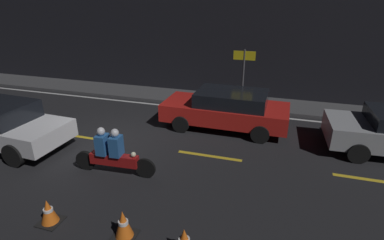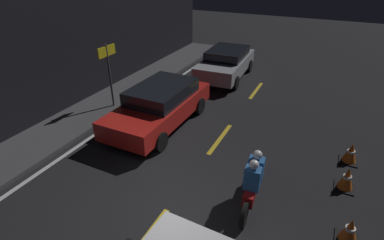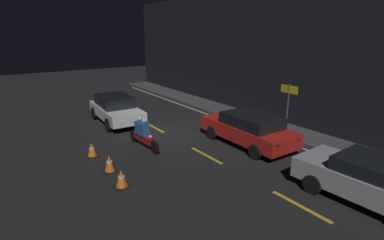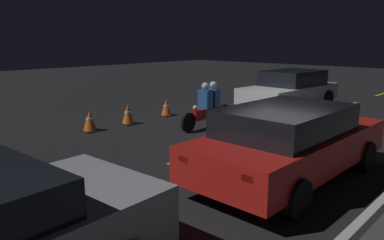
{
  "view_description": "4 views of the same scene",
  "coord_description": "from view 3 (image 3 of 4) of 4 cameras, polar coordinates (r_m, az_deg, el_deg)",
  "views": [
    {
      "loc": [
        5.35,
        -7.87,
        4.54
      ],
      "look_at": [
        2.87,
        0.22,
        1.03
      ],
      "focal_mm": 28.0,
      "sensor_mm": 36.0,
      "label": 1
    },
    {
      "loc": [
        -4.42,
        -2.78,
        5.24
      ],
      "look_at": [
        2.16,
        0.38,
        1.27
      ],
      "focal_mm": 28.0,
      "sensor_mm": 36.0,
      "label": 2
    },
    {
      "loc": [
        12.45,
        -6.94,
        4.88
      ],
      "look_at": [
        1.87,
        0.42,
        1.04
      ],
      "focal_mm": 28.0,
      "sensor_mm": 36.0,
      "label": 3
    },
    {
      "loc": [
        9.69,
        5.49,
        2.57
      ],
      "look_at": [
        3.66,
        -0.09,
        0.82
      ],
      "focal_mm": 35.0,
      "sensor_mm": 36.0,
      "label": 4
    }
  ],
  "objects": [
    {
      "name": "shop_sign",
      "position": [
        14.72,
        17.87,
        3.81
      ],
      "size": [
        0.9,
        0.08,
        2.4
      ],
      "color": "#4C4C51",
      "rests_on": "raised_curb"
    },
    {
      "name": "ground_plane",
      "position": [
        15.06,
        -5.39,
        -2.39
      ],
      "size": [
        56.0,
        56.0,
        0.0
      ],
      "primitive_type": "plane",
      "color": "black"
    },
    {
      "name": "hatchback_silver",
      "position": [
        10.29,
        31.32,
        -9.72
      ],
      "size": [
        4.26,
        2.12,
        1.37
      ],
      "rotation": [
        0.0,
        0.0,
        3.19
      ],
      "color": "#9EA0A5",
      "rests_on": "ground"
    },
    {
      "name": "traffic_cone_far",
      "position": [
        10.14,
        -13.29,
        -10.78
      ],
      "size": [
        0.51,
        0.51,
        0.61
      ],
      "color": "black",
      "rests_on": "ground"
    },
    {
      "name": "building_front",
      "position": [
        18.13,
        11.92,
        12.18
      ],
      "size": [
        28.0,
        0.3,
        7.19
      ],
      "color": "black",
      "rests_on": "ground"
    },
    {
      "name": "raised_curb",
      "position": [
        17.96,
        8.84,
        0.85
      ],
      "size": [
        28.0,
        1.9,
        0.14
      ],
      "color": "#424244",
      "rests_on": "ground"
    },
    {
      "name": "taxi_red",
      "position": [
        13.46,
        10.7,
        -1.57
      ],
      "size": [
        4.53,
        2.03,
        1.41
      ],
      "rotation": [
        0.0,
        0.0,
        3.13
      ],
      "color": "red",
      "rests_on": "ground"
    },
    {
      "name": "lane_dash_c",
      "position": [
        15.9,
        -7.18,
        -1.41
      ],
      "size": [
        2.0,
        0.14,
        0.01
      ],
      "color": "gold",
      "rests_on": "ground"
    },
    {
      "name": "traffic_cone_mid",
      "position": [
        11.28,
        -15.46,
        -7.97
      ],
      "size": [
        0.48,
        0.48,
        0.63
      ],
      "color": "black",
      "rests_on": "ground"
    },
    {
      "name": "lane_solid_kerb",
      "position": [
        17.2,
        5.93,
        0.03
      ],
      "size": [
        25.2,
        0.14,
        0.01
      ],
      "color": "silver",
      "rests_on": "ground"
    },
    {
      "name": "lane_dash_e",
      "position": [
        9.58,
        19.96,
        -15.14
      ],
      "size": [
        2.0,
        0.14,
        0.01
      ],
      "color": "gold",
      "rests_on": "ground"
    },
    {
      "name": "lane_dash_b",
      "position": [
        19.85,
        -13.28,
        1.92
      ],
      "size": [
        2.0,
        0.14,
        0.01
      ],
      "color": "gold",
      "rests_on": "ground"
    },
    {
      "name": "lane_dash_a",
      "position": [
        23.99,
        -17.32,
        4.11
      ],
      "size": [
        2.0,
        0.14,
        0.01
      ],
      "color": "gold",
      "rests_on": "ground"
    },
    {
      "name": "sedan_white",
      "position": [
        17.01,
        -14.34,
        2.16
      ],
      "size": [
        4.39,
        2.09,
        1.47
      ],
      "rotation": [
        0.0,
        0.0,
        -0.05
      ],
      "color": "silver",
      "rests_on": "ground"
    },
    {
      "name": "motorcycle",
      "position": [
        13.13,
        -9.36,
        -2.54
      ],
      "size": [
        2.35,
        0.4,
        1.35
      ],
      "rotation": [
        0.0,
        0.0,
        0.06
      ],
      "color": "black",
      "rests_on": "ground"
    },
    {
      "name": "traffic_cone_near",
      "position": [
        12.81,
        -18.53,
        -5.37
      ],
      "size": [
        0.48,
        0.48,
        0.58
      ],
      "color": "black",
      "rests_on": "ground"
    },
    {
      "name": "lane_dash_d",
      "position": [
        12.33,
        2.74,
        -6.74
      ],
      "size": [
        2.0,
        0.14,
        0.01
      ],
      "color": "gold",
      "rests_on": "ground"
    }
  ]
}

